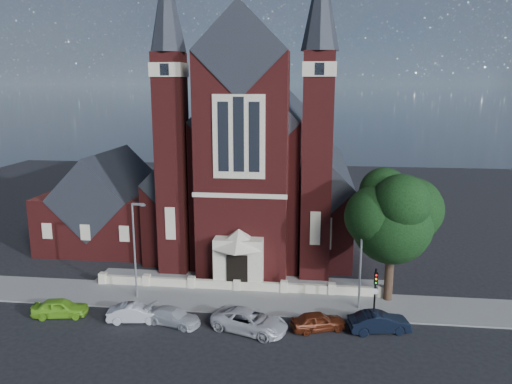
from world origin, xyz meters
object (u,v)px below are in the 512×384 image
street_tree (394,219)px  car_lime_van (60,308)px  street_lamp_left (135,245)px  car_dark_red (318,321)px  traffic_signal (375,287)px  car_white_suv (250,321)px  car_silver_a (135,313)px  parish_hall (110,208)px  car_silver_b (173,317)px  church (259,166)px  street_lamp_right (362,254)px  car_navy (379,322)px

street_tree → car_lime_van: 26.56m
street_tree → street_lamp_left: bearing=-175.2°
car_lime_van → car_dark_red: (19.45, 0.14, -0.03)m
street_lamp_left → traffic_signal: size_ratio=2.02×
car_dark_red → car_white_suv: bearing=79.5°
street_tree → car_silver_a: street_tree is taller
parish_hall → car_white_suv: parish_hall is taller
street_lamp_left → car_silver_b: street_lamp_left is taller
traffic_signal → car_white_suv: size_ratio=0.72×
traffic_signal → car_silver_a: 17.95m
street_tree → car_silver_b: street_tree is taller
car_silver_a → street_lamp_left: bearing=7.9°
church → car_white_suv: size_ratio=6.32×
street_lamp_left → car_lime_van: (-4.70, -3.86, -3.90)m
church → car_white_suv: (1.99, -23.38, -7.42)m
traffic_signal → car_white_suv: traffic_signal is taller
street_lamp_right → car_dark_red: bearing=-131.2°
traffic_signal → car_navy: traffic_signal is taller
car_dark_red → car_silver_a: bearing=72.1°
traffic_signal → car_silver_a: traffic_signal is taller
church → street_lamp_right: church is taller
traffic_signal → car_white_suv: bearing=-162.4°
street_lamp_right → car_silver_b: (-13.81, -4.10, -3.99)m
traffic_signal → car_lime_van: bearing=-174.5°
church → car_lime_van: church is taller
car_silver_b → church: bearing=7.6°
street_lamp_left → traffic_signal: 19.08m
car_white_suv → car_navy: bearing=-65.0°
car_white_suv → parish_hall: bearing=63.3°
street_lamp_right → car_dark_red: (-3.25, -3.72, -3.93)m
street_lamp_right → car_silver_b: street_lamp_right is taller
street_lamp_right → traffic_signal: size_ratio=2.02×
street_lamp_left → car_silver_b: 7.09m
car_silver_a → car_silver_b: 2.96m
street_lamp_right → car_navy: bearing=-73.2°
car_lime_van → car_white_suv: car_white_suv is taller
car_silver_b → car_navy: (14.87, 0.63, 0.11)m
car_silver_b → street_lamp_right: bearing=-56.7°
street_lamp_right → car_lime_van: 23.36m
car_navy → church: bearing=14.8°
street_lamp_left → traffic_signal: street_lamp_left is taller
church → car_white_suv: church is taller
street_tree → car_navy: 8.24m
car_silver_a → car_white_suv: (8.67, -0.46, 0.11)m
traffic_signal → car_dark_red: 5.06m
car_silver_b → car_silver_a: bearing=104.4°
street_tree → parish_hall: bearing=156.7°
street_lamp_left → traffic_signal: bearing=-4.8°
street_tree → car_lime_van: bearing=-167.5°
car_lime_van → car_navy: car_navy is taller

